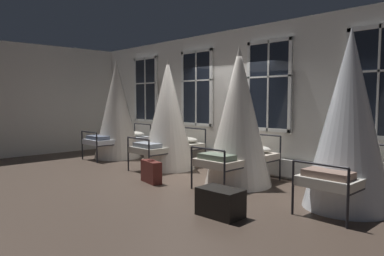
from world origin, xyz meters
name	(u,v)px	position (x,y,z in m)	size (l,w,h in m)	color
ground	(191,177)	(0.00, 0.00, 0.00)	(19.79, 19.79, 0.00)	#4C3D33
back_wall_with_windows	(232,100)	(0.00, 1.35, 1.65)	(10.89, 0.10, 3.31)	silver
end_wall_left	(31,100)	(-5.45, -1.42, 1.65)	(0.10, 6.43, 3.31)	silver
window_bank	(229,123)	(0.00, 1.23, 1.12)	(7.79, 0.10, 2.87)	black
cot_first	(117,111)	(-3.35, 0.23, 1.35)	(1.32, 1.83, 2.79)	black
cot_second	(168,116)	(-1.09, 0.26, 1.27)	(1.32, 1.83, 2.63)	black
cot_third	(239,118)	(1.15, 0.19, 1.31)	(1.32, 1.84, 2.71)	black
cot_fourth	(349,122)	(3.29, 0.21, 1.34)	(1.32, 1.82, 2.77)	black
suitcase_dark	(151,172)	(-0.15, -0.97, 0.22)	(0.59, 0.30, 0.47)	#5B231E
travel_trunk	(220,202)	(2.22, -1.51, 0.20)	(0.64, 0.40, 0.40)	black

